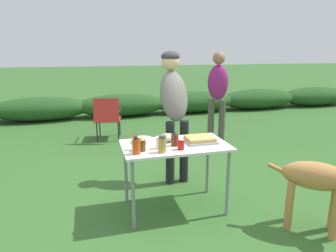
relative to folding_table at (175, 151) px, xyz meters
name	(u,v)px	position (x,y,z in m)	size (l,w,h in m)	color
ground_plane	(175,208)	(0.00, 0.00, -0.66)	(60.00, 60.00, 0.00)	#336028
shrub_hedge	(122,105)	(0.00, 4.91, -0.37)	(14.40, 0.90, 0.58)	#234C1E
folding_table	(175,151)	(0.00, 0.00, 0.00)	(1.10, 0.64, 0.74)	silver
food_tray	(200,139)	(0.28, 0.02, 0.10)	(0.32, 0.29, 0.06)	#9E9EA3
plate_stack	(142,140)	(-0.31, 0.15, 0.10)	(0.22, 0.22, 0.04)	white
mixing_bowl	(168,137)	(-0.04, 0.14, 0.12)	(0.19, 0.19, 0.08)	#ADBC99
paper_cup_stack	(160,142)	(-0.18, -0.08, 0.14)	(0.08, 0.08, 0.12)	white
beer_bottle	(141,144)	(-0.37, -0.12, 0.15)	(0.08, 0.08, 0.15)	brown
bbq_sauce_bottle	(175,139)	(-0.02, -0.04, 0.15)	(0.08, 0.08, 0.15)	#562314
spice_jar	(162,144)	(-0.19, -0.21, 0.16)	(0.08, 0.08, 0.17)	#B2893D
mustard_bottle	(135,142)	(-0.43, -0.07, 0.15)	(0.06, 0.06, 0.16)	yellow
ketchup_bottle	(181,143)	(0.01, -0.18, 0.14)	(0.07, 0.07, 0.13)	red
hot_sauce_bottle	(137,145)	(-0.43, -0.19, 0.17)	(0.07, 0.07, 0.19)	#CC4214
standing_person_in_dark_puffer	(174,101)	(0.21, 0.77, 0.40)	(0.40, 0.52, 1.68)	black
standing_person_in_navy_coat	(218,89)	(1.46, 2.20, 0.33)	(0.45, 0.41, 1.66)	#4C473D
dog	(322,181)	(1.20, -0.75, -0.14)	(0.77, 0.66, 0.75)	#B27A42
camp_chair_green_behind_table	(108,116)	(-0.51, 2.81, -0.20)	(0.56, 0.66, 0.83)	maroon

